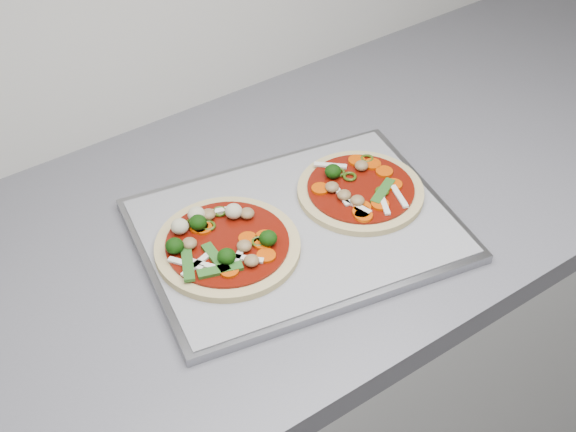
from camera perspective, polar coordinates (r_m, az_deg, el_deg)
baking_tray at (r=1.10m, az=0.66°, el=-1.02°), size 0.48×0.39×0.01m
parchment at (r=1.09m, az=0.66°, el=-0.72°), size 0.45×0.36×0.00m
pizza_left at (r=1.05m, az=-4.49°, el=-1.97°), size 0.26×0.26×0.03m
pizza_right at (r=1.14m, az=5.12°, el=1.87°), size 0.25×0.25×0.03m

